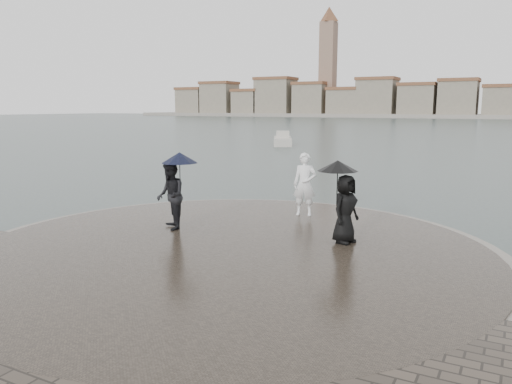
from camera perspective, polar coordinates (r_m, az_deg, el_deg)
The scene contains 7 objects.
ground at distance 9.10m, azimuth -14.70°, elevation -13.65°, with size 400.00×400.00×0.00m, color #2B3835.
kerb_ring at distance 11.68m, azimuth -3.00°, elevation -7.21°, with size 12.50×12.50×0.32m, color gray.
quay_tip at distance 11.68m, azimuth -3.01°, elevation -7.11°, with size 11.90×11.90×0.36m, color #2D261E.
statue at distance 14.84m, azimuth 5.59°, elevation 0.89°, with size 0.68×0.45×1.86m, color white.
visitor_left at distance 13.22m, azimuth -9.55°, elevation 0.41°, with size 1.28×1.12×2.04m.
visitor_right at distance 11.95m, azimuth 9.94°, elevation -0.60°, with size 1.10×1.04×1.95m.
far_skyline at distance 167.24m, azimuth 24.09°, elevation 9.61°, with size 260.00×20.00×37.00m.
Camera 1 is at (5.75, -6.08, 3.56)m, focal length 35.00 mm.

